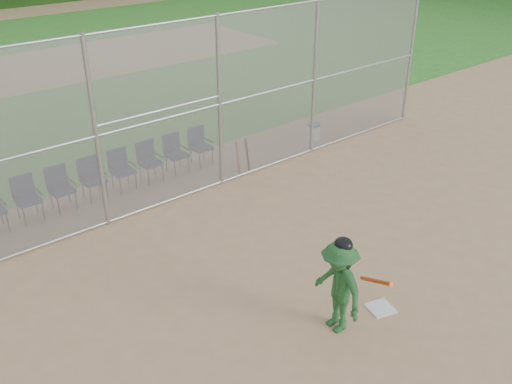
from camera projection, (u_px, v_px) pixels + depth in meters
ground at (348, 300)px, 9.80m from camera, size 100.00×100.00×0.00m
grass_strip at (2, 75)px, 22.09m from camera, size 100.00×100.00×0.00m
dirt_patch_far at (2, 74)px, 22.09m from camera, size 24.00×24.00×0.00m
backstop_fence at (182, 111)px, 12.26m from camera, size 16.09×0.09×4.00m
home_plate at (381, 308)px, 9.60m from camera, size 0.51×0.51×0.02m
batter_at_plate at (338, 286)px, 8.82m from camera, size 0.93×1.34×1.68m
water_cooler at (314, 131)px, 16.15m from camera, size 0.38×0.38×0.48m
spare_bats at (243, 157)px, 14.15m from camera, size 0.36×0.22×0.85m
chair_3 at (28, 199)px, 12.04m from camera, size 0.54×0.52×0.96m
chair_4 at (62, 189)px, 12.46m from camera, size 0.54×0.52×0.96m
chair_5 at (93, 180)px, 12.88m from camera, size 0.54×0.52×0.96m
chair_6 at (123, 171)px, 13.29m from camera, size 0.54×0.52×0.96m
chair_7 at (151, 162)px, 13.71m from camera, size 0.54×0.52×0.96m
chair_8 at (177, 154)px, 14.13m from camera, size 0.54×0.52×0.96m
chair_9 at (201, 147)px, 14.55m from camera, size 0.54×0.52×0.96m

